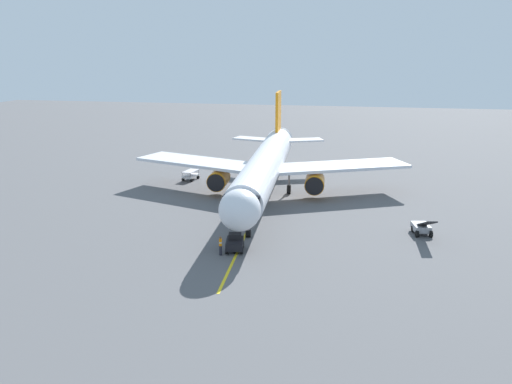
{
  "coord_description": "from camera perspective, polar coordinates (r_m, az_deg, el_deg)",
  "views": [
    {
      "loc": [
        -9.72,
        61.8,
        17.32
      ],
      "look_at": [
        0.75,
        8.86,
        3.0
      ],
      "focal_mm": 37.9,
      "sensor_mm": 36.0,
      "label": 1
    }
  ],
  "objects": [
    {
      "name": "apron_lead_in_line",
      "position": [
        58.62,
        -0.08,
        -2.32
      ],
      "size": [
        2.61,
        39.94,
        0.01
      ],
      "primitive_type": "cube",
      "rotation": [
        0.0,
        0.0,
        0.06
      ],
      "color": "yellow",
      "rests_on": "ground"
    },
    {
      "name": "airplane",
      "position": [
        63.59,
        1.01,
        2.77
      ],
      "size": [
        34.75,
        40.34,
        11.5
      ],
      "color": "silver",
      "rests_on": "ground"
    },
    {
      "name": "ground_plane",
      "position": [
        64.91,
        2.17,
        -0.63
      ],
      "size": [
        220.0,
        220.0,
        0.0
      ],
      "primitive_type": "plane",
      "color": "#565659"
    },
    {
      "name": "ground_crew_marshaller",
      "position": [
        46.99,
        -3.77,
        -5.64
      ],
      "size": [
        0.33,
        0.44,
        1.71
      ],
      "color": "#23232D",
      "rests_on": "ground"
    },
    {
      "name": "tug_near_nose",
      "position": [
        48.04,
        -2.25,
        -5.39
      ],
      "size": [
        1.9,
        2.52,
        1.5
      ],
      "color": "black",
      "rests_on": "ground"
    },
    {
      "name": "belt_loader_portside",
      "position": [
        54.45,
        17.1,
        -3.58
      ],
      "size": [
        1.99,
        4.72,
        2.32
      ],
      "color": "#9E9EA3",
      "rests_on": "ground"
    },
    {
      "name": "baggage_cart_starboard_side",
      "position": [
        74.21,
        -6.92,
        1.78
      ],
      "size": [
        1.93,
        2.8,
        1.27
      ],
      "color": "white",
      "rests_on": "ground"
    }
  ]
}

